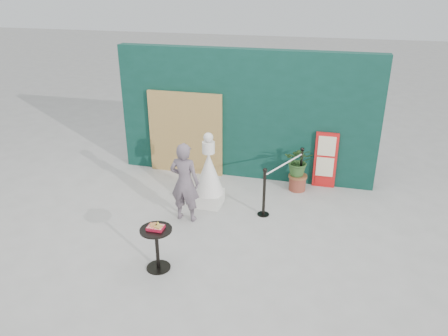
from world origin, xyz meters
The scene contains 10 objects.
ground centered at (0.00, 0.00, 0.00)m, with size 60.00×60.00×0.00m, color #ADAAA5.
back_wall centered at (0.00, 3.15, 1.50)m, with size 6.00×0.30×3.00m, color #0A3127.
bamboo_fence centered at (-1.40, 2.94, 1.00)m, with size 1.80×0.08×2.00m, color tan.
woman centered at (-0.67, 0.78, 0.80)m, with size 0.59×0.38×1.61m, color #685964.
menu_board centered at (1.90, 2.95, 0.65)m, with size 0.50×0.07×1.30m.
statue centered at (-0.39, 1.47, 0.66)m, with size 0.63×0.63×1.61m.
cafe_table centered at (-0.59, -0.86, 0.50)m, with size 0.52×0.52×0.75m.
food_basket centered at (-0.59, -0.85, 0.79)m, with size 0.26×0.19×0.11m.
planter centered at (1.34, 2.63, 0.61)m, with size 0.61×0.53×1.05m.
stanchion_barrier centered at (1.09, 1.97, 0.49)m, with size 0.84×1.54×1.03m.
Camera 1 is at (1.95, -6.35, 4.44)m, focal length 35.00 mm.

